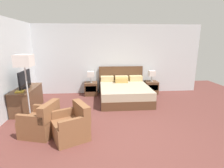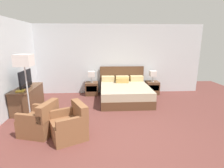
% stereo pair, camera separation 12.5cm
% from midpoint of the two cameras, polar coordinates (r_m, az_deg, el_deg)
% --- Properties ---
extents(ground_plane, '(10.77, 10.77, 0.00)m').
position_cam_midpoint_polar(ground_plane, '(3.95, 4.10, -17.64)').
color(ground_plane, brown).
extents(wall_back, '(7.15, 0.06, 2.70)m').
position_cam_midpoint_polar(wall_back, '(7.01, 0.48, 8.01)').
color(wall_back, silver).
rests_on(wall_back, ground).
extents(wall_left, '(0.06, 5.39, 2.70)m').
position_cam_midpoint_polar(wall_left, '(5.51, -30.88, 4.46)').
color(wall_left, silver).
rests_on(wall_left, ground).
extents(bed, '(1.75, 1.99, 1.08)m').
position_cam_midpoint_polar(bed, '(6.28, 4.68, -2.54)').
color(bed, brown).
rests_on(bed, ground).
extents(nightstand_left, '(0.48, 0.47, 0.50)m').
position_cam_midpoint_polar(nightstand_left, '(6.89, -6.07, -1.49)').
color(nightstand_left, brown).
rests_on(nightstand_left, ground).
extents(nightstand_right, '(0.48, 0.47, 0.50)m').
position_cam_midpoint_polar(nightstand_right, '(7.18, 13.46, -1.16)').
color(nightstand_right, brown).
rests_on(nightstand_right, ground).
extents(table_lamp_left, '(0.24, 0.24, 0.43)m').
position_cam_midpoint_polar(table_lamp_left, '(6.76, -6.19, 3.17)').
color(table_lamp_left, '#B7B7BC').
rests_on(table_lamp_left, nightstand_left).
extents(table_lamp_right, '(0.24, 0.24, 0.43)m').
position_cam_midpoint_polar(table_lamp_right, '(7.06, 13.72, 3.31)').
color(table_lamp_right, '#B7B7BC').
rests_on(table_lamp_right, nightstand_right).
extents(dresser, '(0.54, 1.38, 0.70)m').
position_cam_midpoint_polar(dresser, '(5.93, -25.24, -4.20)').
color(dresser, brown).
rests_on(dresser, ground).
extents(tv, '(0.18, 0.81, 0.52)m').
position_cam_midpoint_polar(tv, '(5.78, -25.84, 1.38)').
color(tv, black).
rests_on(tv, dresser).
extents(book_red_cover, '(0.24, 0.23, 0.03)m').
position_cam_midpoint_polar(book_red_cover, '(5.46, -27.21, -2.01)').
color(book_red_cover, gold).
rests_on(book_red_cover, dresser).
extents(armchair_by_window, '(0.85, 0.84, 0.76)m').
position_cam_midpoint_polar(armchair_by_window, '(4.34, -21.67, -11.36)').
color(armchair_by_window, brown).
rests_on(armchair_by_window, ground).
extents(armchair_companion, '(0.92, 0.92, 0.76)m').
position_cam_midpoint_polar(armchair_companion, '(3.98, -12.60, -13.03)').
color(armchair_companion, brown).
rests_on(armchair_companion, ground).
extents(floor_lamp, '(0.38, 0.38, 1.76)m').
position_cam_midpoint_polar(floor_lamp, '(4.72, -26.05, 5.79)').
color(floor_lamp, '#B7B7BC').
rests_on(floor_lamp, ground).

